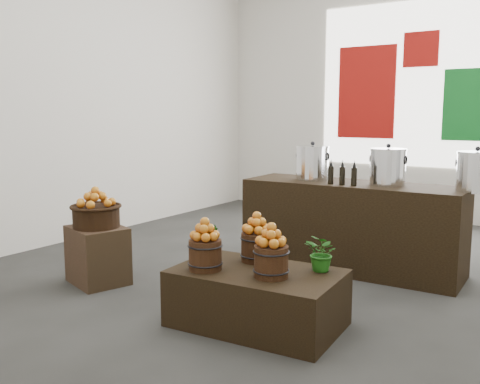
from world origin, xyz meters
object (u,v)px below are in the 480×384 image
Objects in this scene: crate at (98,255)px; wicker_basket at (96,217)px; counter at (351,226)px; display_table at (257,298)px; stock_pot_left at (312,164)px; stock_pot_center at (388,168)px; stock_pot_right at (476,173)px.

wicker_basket is (0.00, 0.00, 0.37)m from crate.
crate is 2.52m from counter.
crate is at bearing 174.50° from display_table.
counter is 6.47× the size of stock_pot_left.
stock_pot_left is (1.36, 1.74, 0.43)m from wicker_basket.
wicker_basket is 2.81m from stock_pot_center.
stock_pot_center is 0.79m from stock_pot_right.
stock_pot_right reaches higher than counter.
wicker_basket is 1.27× the size of stock_pot_right.
display_table is at bearing -101.63° from stock_pot_center.
stock_pot_left is (-0.42, 1.77, 0.85)m from display_table.
stock_pot_right is at bearing 31.16° from wicker_basket.
display_table is at bearing -1.14° from wicker_basket.
counter reaches higher than wicker_basket.
stock_pot_left is 1.00× the size of stock_pot_center.
stock_pot_center is at bearing 1.66° from stock_pot_left.
display_table is at bearing -76.54° from stock_pot_left.
wicker_basket is at bearing -140.76° from stock_pot_center.
stock_pot_center reaches higher than counter.
crate is at bearing -128.07° from stock_pot_left.
wicker_basket is 1.83m from display_table.
counter is (0.02, 1.79, 0.23)m from display_table.
stock_pot_right reaches higher than display_table.
stock_pot_right is at bearing 1.66° from stock_pot_center.
stock_pot_center reaches higher than crate.
stock_pot_center is at bearing -0.00° from counter.
crate is 1.59× the size of stock_pot_right.
wicker_basket is 1.27× the size of stock_pot_center.
stock_pot_left is (1.36, 1.74, 0.79)m from crate.
stock_pot_left and stock_pot_center have the same top height.
display_table is (1.78, -0.04, -0.06)m from crate.
crate is 1.25× the size of wicker_basket.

